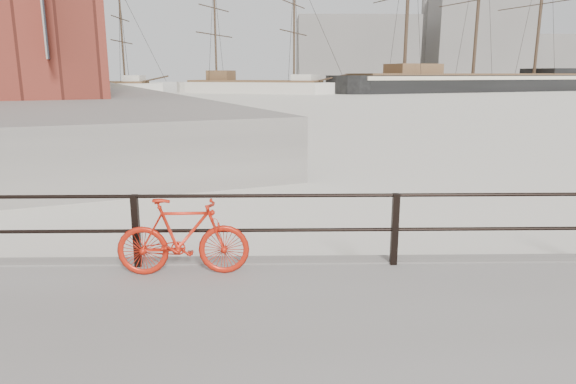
% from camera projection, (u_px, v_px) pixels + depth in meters
% --- Properties ---
extents(ground, '(400.00, 400.00, 0.00)m').
position_uv_depth(ground, '(390.00, 283.00, 7.31)').
color(ground, white).
rests_on(ground, ground).
extents(far_quay, '(78.44, 148.07, 1.80)m').
position_uv_depth(far_quay, '(20.00, 88.00, 76.46)').
color(far_quay, gray).
rests_on(far_quay, ground).
extents(guardrail, '(28.00, 0.10, 1.00)m').
position_uv_depth(guardrail, '(395.00, 229.00, 6.97)').
color(guardrail, black).
rests_on(guardrail, promenade).
extents(bicycle, '(1.70, 0.31, 1.02)m').
position_uv_depth(bicycle, '(183.00, 237.00, 6.62)').
color(bicycle, red).
rests_on(bicycle, promenade).
extents(barque_black, '(64.40, 40.93, 34.60)m').
position_uv_depth(barque_black, '(472.00, 92.00, 87.79)').
color(barque_black, black).
rests_on(barque_black, ground).
extents(schooner_mid, '(31.45, 21.62, 20.85)m').
position_uv_depth(schooner_mid, '(255.00, 93.00, 81.04)').
color(schooner_mid, beige).
rests_on(schooner_mid, ground).
extents(schooner_left, '(23.14, 10.69, 17.63)m').
position_uv_depth(schooner_left, '(92.00, 94.00, 78.85)').
color(schooner_left, beige).
rests_on(schooner_left, ground).
extents(apartment_grey, '(26.02, 22.15, 23.20)m').
position_uv_depth(apartment_grey, '(3.00, 8.00, 83.64)').
color(apartment_grey, '#9A9A95').
rests_on(apartment_grey, far_quay).
extents(apartment_brick, '(27.87, 22.90, 21.20)m').
position_uv_depth(apartment_brick, '(15.00, 26.00, 104.48)').
color(apartment_brick, maroon).
rests_on(apartment_brick, far_quay).
extents(industrial_west, '(32.00, 18.00, 18.00)m').
position_uv_depth(industrial_west, '(355.00, 52.00, 142.09)').
color(industrial_west, gray).
rests_on(industrial_west, ground).
extents(industrial_mid, '(26.00, 20.00, 24.00)m').
position_uv_depth(industrial_mid, '(474.00, 42.00, 146.99)').
color(industrial_mid, gray).
rests_on(industrial_mid, ground).
extents(industrial_east, '(20.00, 16.00, 14.00)m').
position_uv_depth(industrial_east, '(543.00, 60.00, 153.43)').
color(industrial_east, gray).
rests_on(industrial_east, ground).
extents(smokestack, '(2.80, 2.80, 44.00)m').
position_uv_depth(smokestack, '(426.00, 7.00, 149.36)').
color(smokestack, gray).
rests_on(smokestack, ground).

